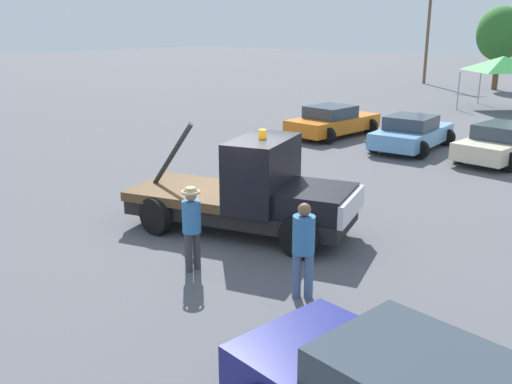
% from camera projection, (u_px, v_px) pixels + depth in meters
% --- Properties ---
extents(ground_plane, '(160.00, 160.00, 0.00)m').
position_uv_depth(ground_plane, '(240.00, 230.00, 13.60)').
color(ground_plane, '#545459').
extents(tow_truck, '(5.69, 3.35, 2.51)m').
position_uv_depth(tow_truck, '(253.00, 194.00, 13.20)').
color(tow_truck, black).
rests_on(tow_truck, ground).
extents(person_near_truck, '(0.40, 0.40, 1.78)m').
position_uv_depth(person_near_truck, '(303.00, 244.00, 10.00)').
color(person_near_truck, '#475B84').
rests_on(person_near_truck, ground).
extents(person_at_hood, '(0.38, 0.38, 1.72)m').
position_uv_depth(person_at_hood, '(192.00, 222.00, 11.15)').
color(person_at_hood, '#38383D').
rests_on(person_at_hood, ground).
extents(parked_car_orange, '(2.75, 4.62, 1.34)m').
position_uv_depth(parked_car_orange, '(333.00, 121.00, 24.69)').
color(parked_car_orange, orange).
rests_on(parked_car_orange, ground).
extents(parked_car_skyblue, '(2.59, 4.36, 1.34)m').
position_uv_depth(parked_car_skyblue, '(412.00, 133.00, 22.10)').
color(parked_car_skyblue, '#669ED1').
rests_on(parked_car_skyblue, ground).
extents(parked_car_cream, '(2.77, 4.93, 1.34)m').
position_uv_depth(parked_car_cream, '(505.00, 143.00, 20.34)').
color(parked_car_cream, beige).
rests_on(parked_car_cream, ground).
extents(canopy_tent_green, '(3.57, 3.57, 2.97)m').
position_uv_depth(canopy_tent_green, '(503.00, 64.00, 31.88)').
color(canopy_tent_green, '#9E9EA3').
rests_on(canopy_tent_green, ground).
extents(tree_left, '(3.32, 3.32, 5.92)m').
position_uv_depth(tree_left, '(500.00, 34.00, 41.00)').
color(tree_left, brown).
rests_on(tree_left, ground).
extents(utility_pole, '(2.20, 0.24, 9.35)m').
position_uv_depth(utility_pole, '(429.00, 20.00, 44.90)').
color(utility_pole, brown).
rests_on(utility_pole, ground).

